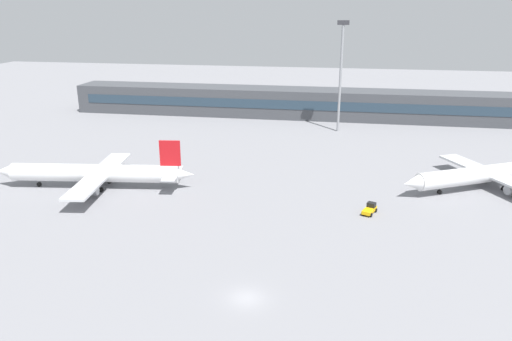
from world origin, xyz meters
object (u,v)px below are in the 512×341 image
(baggage_tug_yellow, at_px, (370,209))
(airplane_mid, at_px, (488,174))
(airplane_near, at_px, (94,173))
(floodlight_tower_west, at_px, (341,70))

(baggage_tug_yellow, bearing_deg, airplane_mid, 35.97)
(airplane_near, relative_size, baggage_tug_yellow, 10.15)
(baggage_tug_yellow, height_order, floodlight_tower_west, floodlight_tower_west)
(airplane_mid, relative_size, floodlight_tower_west, 1.16)
(floodlight_tower_west, bearing_deg, baggage_tug_yellow, -83.65)
(baggage_tug_yellow, bearing_deg, airplane_near, 176.12)
(airplane_mid, bearing_deg, airplane_near, -170.15)
(airplane_mid, bearing_deg, baggage_tug_yellow, -144.03)
(airplane_mid, distance_m, baggage_tug_yellow, 28.68)
(airplane_near, bearing_deg, baggage_tug_yellow, -3.88)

